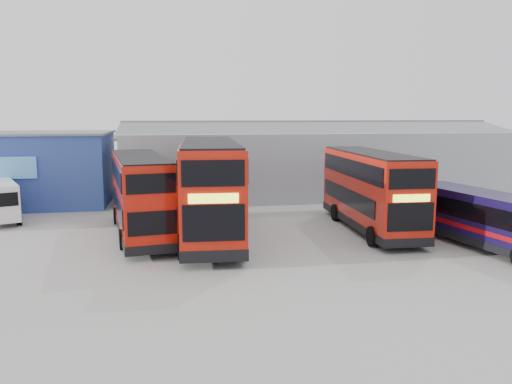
% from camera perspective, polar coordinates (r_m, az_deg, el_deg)
% --- Properties ---
extents(ground_plane, '(120.00, 120.00, 0.00)m').
position_cam_1_polar(ground_plane, '(21.05, 0.60, -8.62)').
color(ground_plane, gray).
rests_on(ground_plane, ground).
extents(office_block, '(12.30, 8.32, 5.12)m').
position_cam_1_polar(office_block, '(39.30, -25.13, 2.50)').
color(office_block, navy).
rests_on(office_block, ground).
extents(maintenance_shed, '(30.50, 12.00, 5.89)m').
position_cam_1_polar(maintenance_shed, '(41.59, 6.43, 3.61)').
color(maintenance_shed, '#949AA2').
rests_on(maintenance_shed, ground).
extents(double_decker_left, '(3.83, 10.25, 4.24)m').
position_cam_1_polar(double_decker_left, '(26.68, -13.01, -0.48)').
color(double_decker_left, '#B7170A').
rests_on(double_decker_left, ground).
extents(double_decker_centre, '(3.53, 11.93, 4.99)m').
position_cam_1_polar(double_decker_centre, '(25.80, -5.30, 0.23)').
color(double_decker_centre, '#B7170A').
rests_on(double_decker_centre, ground).
extents(double_decker_right, '(2.89, 10.30, 4.32)m').
position_cam_1_polar(double_decker_right, '(28.12, 12.93, 0.07)').
color(double_decker_right, '#B7170A').
rests_on(double_decker_right, ground).
extents(single_decker_blue, '(3.78, 9.97, 2.65)m').
position_cam_1_polar(single_decker_blue, '(25.93, 25.35, -3.15)').
color(single_decker_blue, '#0F0B33').
rests_on(single_decker_blue, ground).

